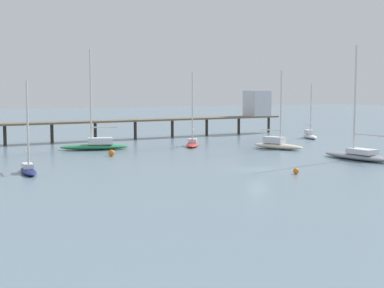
{
  "coord_description": "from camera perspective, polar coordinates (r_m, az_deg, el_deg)",
  "views": [
    {
      "loc": [
        -34.41,
        -48.52,
        8.32
      ],
      "look_at": [
        0.0,
        14.2,
        1.5
      ],
      "focal_mm": 53.54,
      "sensor_mm": 36.0,
      "label": 1
    }
  ],
  "objects": [
    {
      "name": "sailboat_cream",
      "position": [
        81.1,
        8.48,
        0.02
      ],
      "size": [
        4.86,
        8.08,
        10.95
      ],
      "color": "beige",
      "rests_on": "ground_plane"
    },
    {
      "name": "pier",
      "position": [
        102.08,
        -0.33,
        3.18
      ],
      "size": [
        66.79,
        6.59,
        8.11
      ],
      "color": "brown",
      "rests_on": "ground_plane"
    },
    {
      "name": "sailboat_white",
      "position": [
        99.8,
        11.65,
        0.94
      ],
      "size": [
        3.98,
        6.35,
        9.26
      ],
      "color": "white",
      "rests_on": "ground_plane"
    },
    {
      "name": "sailboat_green",
      "position": [
        80.53,
        -9.54,
        -0.02
      ],
      "size": [
        9.97,
        5.58,
        13.82
      ],
      "color": "#287F4C",
      "rests_on": "ground_plane"
    },
    {
      "name": "sailboat_red",
      "position": [
        84.16,
        0.05,
        0.22
      ],
      "size": [
        5.1,
        6.77,
        10.85
      ],
      "color": "red",
      "rests_on": "ground_plane"
    },
    {
      "name": "mooring_buoy_outer",
      "position": [
        72.44,
        -8.02,
        -0.89
      ],
      "size": [
        0.8,
        0.8,
        0.8
      ],
      "primitive_type": "sphere",
      "color": "orange",
      "rests_on": "ground_plane"
    },
    {
      "name": "mooring_buoy_far",
      "position": [
        57.5,
        10.32,
        -2.67
      ],
      "size": [
        0.59,
        0.59,
        0.59
      ],
      "primitive_type": "sphere",
      "color": "orange",
      "rests_on": "ground_plane"
    },
    {
      "name": "sailboat_navy",
      "position": [
        59.21,
        -16.0,
        -2.22
      ],
      "size": [
        1.92,
        6.11,
        9.2
      ],
      "color": "navy",
      "rests_on": "ground_plane"
    },
    {
      "name": "ground_plane",
      "position": [
        60.06,
        6.54,
        -2.55
      ],
      "size": [
        400.0,
        400.0,
        0.0
      ],
      "primitive_type": "plane",
      "color": "slate"
    },
    {
      "name": "sailboat_gray",
      "position": [
        70.8,
        16.17,
        -0.96
      ],
      "size": [
        3.39,
        10.07,
        13.54
      ],
      "color": "gray",
      "rests_on": "ground_plane"
    }
  ]
}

